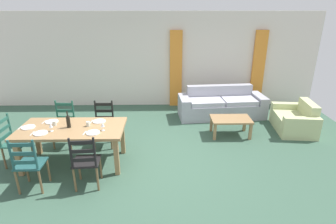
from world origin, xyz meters
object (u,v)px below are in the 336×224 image
dining_chair_near_left (29,164)px  dining_chair_near_right (86,162)px  dining_chair_head_west (13,141)px  armchair_upholstered (296,121)px  dining_chair_far_left (64,124)px  wine_glass_near_left (51,125)px  dining_chair_far_right (104,124)px  wine_glass_near_right (103,125)px  coffee_cup_secondary (54,123)px  coffee_table (231,121)px  dining_table (72,132)px  wine_bottle (68,121)px  coffee_cup_primary (88,124)px  couch (221,106)px

dining_chair_near_left → dining_chair_near_right: size_ratio=1.00×
dining_chair_head_west → armchair_upholstered: 6.15m
dining_chair_far_left → wine_glass_near_left: 1.02m
dining_chair_far_right → wine_glass_near_right: size_ratio=5.96×
dining_chair_far_left → coffee_cup_secondary: (0.09, -0.69, 0.32)m
dining_chair_far_left → coffee_table: dining_chair_far_left is taller
coffee_table → wine_glass_near_right: bearing=-153.5°
dining_chair_head_west → coffee_table: (4.34, 1.16, -0.12)m
wine_glass_near_left → armchair_upholstered: bearing=16.8°
dining_table → dining_chair_far_left: size_ratio=1.98×
dining_chair_far_right → coffee_table: (2.81, 0.40, -0.12)m
wine_bottle → coffee_cup_primary: size_ratio=3.51×
dining_chair_far_right → armchair_upholstered: dining_chair_far_right is taller
dining_table → couch: size_ratio=0.81×
dining_chair_far_right → dining_chair_head_west: bearing=-153.6°
dining_chair_near_right → coffee_cup_secondary: (-0.76, 0.83, 0.32)m
wine_bottle → coffee_table: size_ratio=0.35×
dining_chair_head_west → dining_chair_far_right: bearing=26.4°
wine_bottle → coffee_cup_secondary: size_ratio=3.51×
dining_chair_near_right → coffee_table: (2.80, 1.90, -0.12)m
dining_chair_near_left → couch: 4.87m
coffee_cup_secondary → coffee_table: 3.74m
coffee_table → dining_chair_head_west: bearing=-165.1°
dining_chair_near_right → armchair_upholstered: bearing=25.7°
coffee_table → armchair_upholstered: size_ratio=0.73×
wine_glass_near_left → dining_chair_head_west: bearing=168.8°
dining_table → wine_glass_near_right: size_ratio=11.80×
dining_table → wine_glass_near_left: 0.39m
couch → dining_chair_far_right: bearing=-150.3°
dining_chair_head_west → couch: size_ratio=0.41×
dining_chair_near_right → wine_glass_near_left: bearing=141.3°
wine_bottle → coffee_table: wine_bottle is taller
dining_chair_near_left → wine_bottle: 0.98m
dining_table → coffee_table: size_ratio=2.11×
coffee_cup_secondary → wine_glass_near_right: bearing=-14.0°
dining_chair_near_left → couch: bearing=40.5°
dining_chair_far_right → couch: 3.27m
dining_chair_far_right → coffee_cup_secondary: size_ratio=10.67×
dining_chair_near_right → couch: size_ratio=0.41×
dining_chair_far_left → armchair_upholstered: 5.34m
dining_table → dining_chair_near_left: 0.93m
armchair_upholstered → coffee_table: bearing=-171.6°
dining_table → coffee_cup_secondary: (-0.34, 0.09, 0.13)m
wine_bottle → couch: 4.09m
dining_chair_far_left → coffee_cup_secondary: bearing=-82.3°
wine_bottle → coffee_cup_secondary: (-0.29, 0.09, -0.07)m
dining_chair_head_west → wine_glass_near_right: size_ratio=5.96×
wine_glass_near_right → coffee_cup_primary: bearing=148.4°
dining_chair_near_right → wine_bottle: 0.96m
dining_table → coffee_cup_primary: (0.29, 0.05, 0.13)m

